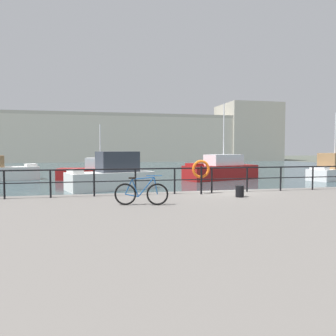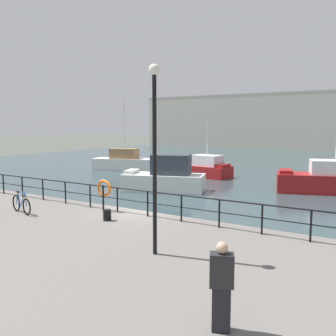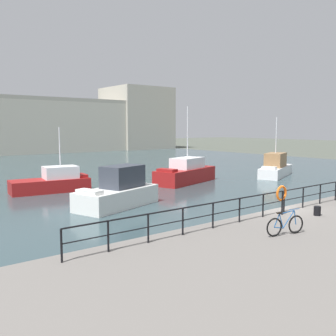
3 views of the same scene
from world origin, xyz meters
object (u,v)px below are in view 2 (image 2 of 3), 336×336
at_px(moored_green_narrowboat, 330,180).
at_px(life_ring_stand, 104,189).
at_px(moored_white_yacht, 129,162).
at_px(standing_person, 221,286).
at_px(parked_bicycle, 21,204).
at_px(mooring_bollard, 107,215).
at_px(moored_cabin_cruiser, 201,168).
at_px(quay_lamp_post, 155,138).
at_px(moored_red_daysailer, 165,177).

relative_size(moored_green_narrowboat, life_ring_stand, 5.25).
xyz_separation_m(moored_white_yacht, life_ring_stand, (12.87, -18.26, 1.04)).
bearing_deg(standing_person, parked_bicycle, -134.89).
bearing_deg(moored_green_narrowboat, parked_bicycle, 43.05).
distance_m(moored_green_narrowboat, mooring_bollard, 17.28).
bearing_deg(life_ring_stand, moored_white_yacht, 125.18).
distance_m(moored_cabin_cruiser, quay_lamp_post, 23.40).
xyz_separation_m(moored_red_daysailer, mooring_bollard, (4.26, -11.04, 0.15)).
height_order(moored_green_narrowboat, moored_red_daysailer, moored_green_narrowboat).
height_order(moored_white_yacht, moored_cabin_cruiser, moored_white_yacht).
distance_m(moored_red_daysailer, quay_lamp_post, 15.85).
bearing_deg(quay_lamp_post, mooring_bollard, 149.61).
height_order(mooring_bollard, standing_person, standing_person).
relative_size(moored_green_narrowboat, moored_cabin_cruiser, 1.21).
bearing_deg(moored_red_daysailer, mooring_bollard, 92.46).
xyz_separation_m(mooring_bollard, quay_lamp_post, (3.77, -2.21, 3.20)).
distance_m(mooring_bollard, life_ring_stand, 1.81).
bearing_deg(parked_bicycle, moored_red_daysailer, 105.11).
distance_m(moored_red_daysailer, mooring_bollard, 11.83).
bearing_deg(moored_white_yacht, life_ring_stand, -73.27).
bearing_deg(moored_red_daysailer, quay_lamp_post, 102.58).
bearing_deg(moored_red_daysailer, moored_green_narrowboat, -171.03).
relative_size(life_ring_stand, quay_lamp_post, 0.26).
bearing_deg(mooring_bollard, moored_red_daysailer, 111.08).
relative_size(moored_white_yacht, parked_bicycle, 4.42).
distance_m(parked_bicycle, quay_lamp_post, 8.37).
relative_size(parked_bicycle, standing_person, 1.03).
distance_m(moored_white_yacht, mooring_bollard, 23.97).
distance_m(life_ring_stand, standing_person, 10.30).
xyz_separation_m(parked_bicycle, life_ring_stand, (2.76, 2.16, 0.59)).
distance_m(life_ring_stand, quay_lamp_post, 6.46).
distance_m(moored_cabin_cruiser, parked_bicycle, 20.07).
xyz_separation_m(moored_white_yacht, mooring_bollard, (14.05, -19.42, 0.29)).
distance_m(moored_white_yacht, standing_person, 32.30).
distance_m(moored_white_yacht, parked_bicycle, 22.79).
bearing_deg(moored_green_narrowboat, moored_red_daysailer, 9.99).
bearing_deg(life_ring_stand, standing_person, -36.56).
xyz_separation_m(parked_bicycle, mooring_bollard, (3.94, 1.01, -0.17)).
bearing_deg(moored_green_narrowboat, moored_cabin_cruiser, -31.17).
xyz_separation_m(moored_red_daysailer, standing_person, (11.36, -16.02, 0.79)).
xyz_separation_m(moored_green_narrowboat, life_ring_stand, (-6.96, -15.13, 0.96)).
relative_size(quay_lamp_post, standing_person, 3.23).
xyz_separation_m(moored_cabin_cruiser, quay_lamp_post, (9.23, -21.21, 3.55)).
relative_size(moored_red_daysailer, standing_person, 3.62).
xyz_separation_m(moored_white_yacht, parked_bicycle, (10.11, -20.42, 0.46)).
distance_m(parked_bicycle, life_ring_stand, 3.56).
distance_m(moored_green_narrowboat, moored_white_yacht, 20.07).
xyz_separation_m(moored_green_narrowboat, standing_person, (1.32, -21.27, 0.85)).
relative_size(moored_green_narrowboat, quay_lamp_post, 1.34).
bearing_deg(moored_white_yacht, moored_green_narrowboat, -27.42).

